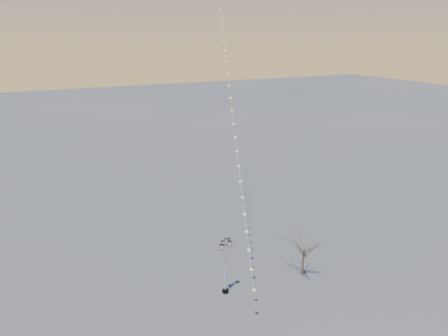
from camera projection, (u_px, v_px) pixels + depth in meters
ground at (259, 300)px, 32.22m from camera, size 300.00×300.00×0.00m
street_lamp at (225, 263)px, 32.28m from camera, size 1.26×0.66×5.08m
bare_tree at (304, 247)px, 34.68m from camera, size 2.41×2.41×3.99m
kite_train at (225, 31)px, 46.01m from camera, size 16.59×44.28×41.76m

